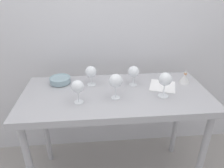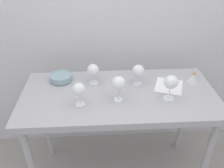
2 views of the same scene
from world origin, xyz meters
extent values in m
cube|color=silver|center=(0.00, 0.49, 1.30)|extent=(3.80, 0.04, 2.60)
cube|color=#A9A9AE|center=(0.00, 0.00, 0.88)|extent=(1.40, 0.64, 0.04)
cube|color=#A9A9AE|center=(0.00, -0.33, 0.88)|extent=(1.40, 0.01, 0.05)
cylinder|color=#A9A9AE|center=(0.64, -0.26, 0.43)|extent=(0.05, 0.05, 0.86)
cylinder|color=#A9A9AE|center=(-0.64, 0.26, 0.43)|extent=(0.05, 0.05, 0.86)
cylinder|color=#A9A9AE|center=(0.64, 0.26, 0.43)|extent=(0.05, 0.05, 0.86)
cylinder|color=white|center=(-0.18, 0.14, 0.90)|extent=(0.07, 0.07, 0.00)
cylinder|color=white|center=(-0.18, 0.14, 0.94)|extent=(0.01, 0.01, 0.07)
sphere|color=white|center=(-0.18, 0.14, 1.01)|extent=(0.09, 0.09, 0.09)
cylinder|color=maroon|center=(-0.18, 0.14, 1.00)|extent=(0.06, 0.06, 0.02)
cylinder|color=white|center=(-0.27, -0.12, 0.90)|extent=(0.07, 0.07, 0.00)
cylinder|color=white|center=(-0.27, -0.12, 0.94)|extent=(0.01, 0.01, 0.08)
sphere|color=white|center=(-0.27, -0.12, 1.02)|extent=(0.09, 0.09, 0.09)
cylinder|color=maroon|center=(-0.27, -0.12, 1.01)|extent=(0.06, 0.06, 0.03)
cylinder|color=white|center=(0.15, 0.11, 0.90)|extent=(0.06, 0.06, 0.00)
cylinder|color=white|center=(0.15, 0.11, 0.94)|extent=(0.01, 0.01, 0.07)
sphere|color=white|center=(0.15, 0.11, 1.02)|extent=(0.09, 0.09, 0.09)
cylinder|color=maroon|center=(0.15, 0.11, 1.00)|extent=(0.06, 0.06, 0.03)
cylinder|color=white|center=(0.34, -0.09, 0.90)|extent=(0.08, 0.08, 0.00)
cylinder|color=white|center=(0.34, -0.09, 0.95)|extent=(0.01, 0.01, 0.09)
sphere|color=white|center=(0.34, -0.09, 1.04)|extent=(0.09, 0.09, 0.09)
cylinder|color=maroon|center=(0.34, -0.09, 1.02)|extent=(0.07, 0.07, 0.02)
cylinder|color=white|center=(-0.01, -0.09, 0.90)|extent=(0.06, 0.06, 0.00)
cylinder|color=white|center=(-0.01, -0.09, 0.95)|extent=(0.01, 0.01, 0.09)
sphere|color=white|center=(-0.01, -0.09, 1.04)|extent=(0.10, 0.10, 0.10)
cylinder|color=maroon|center=(-0.01, -0.09, 1.02)|extent=(0.07, 0.07, 0.03)
cube|color=white|center=(0.38, 0.06, 0.90)|extent=(0.25, 0.26, 0.00)
cylinder|color=#DBCC66|center=(-0.43, 0.19, 0.90)|extent=(0.13, 0.13, 0.01)
cylinder|color=#8CA8B2|center=(-0.43, 0.19, 0.93)|extent=(0.17, 0.17, 0.04)
torus|color=#8CA8B2|center=(-0.43, 0.19, 0.95)|extent=(0.17, 0.17, 0.01)
cone|color=silver|center=(0.58, 0.11, 0.94)|extent=(0.09, 0.09, 0.07)
cylinder|color=#C17F4C|center=(0.58, 0.11, 0.98)|extent=(0.02, 0.02, 0.01)
cone|color=silver|center=(0.58, 0.11, 1.00)|extent=(0.02, 0.02, 0.04)
camera|label=1|loc=(-0.15, -1.36, 1.65)|focal=33.16mm
camera|label=2|loc=(-0.13, -1.36, 1.86)|focal=37.06mm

